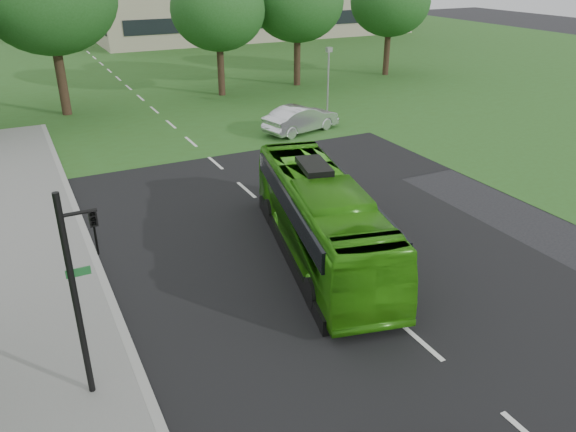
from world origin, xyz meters
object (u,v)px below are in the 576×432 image
at_px(sedan, 301,119).
at_px(traffic_light, 81,283).
at_px(tree_park_e, 390,2).
at_px(tree_park_c, 218,10).
at_px(tree_park_d, 298,2).
at_px(camera_pole, 328,71).
at_px(bus, 321,218).

xyz_separation_m(sedan, traffic_light, (-14.53, -17.20, 2.27)).
height_order(tree_park_e, sedan, tree_park_e).
height_order(tree_park_c, tree_park_d, tree_park_d).
distance_m(tree_park_c, camera_pole, 9.84).
bearing_deg(camera_pole, tree_park_c, 94.43).
xyz_separation_m(tree_park_c, tree_park_d, (6.68, 0.67, 0.28)).
bearing_deg(tree_park_c, traffic_light, -115.86).
relative_size(bus, traffic_light, 1.95).
relative_size(tree_park_c, traffic_light, 1.71).
xyz_separation_m(tree_park_c, bus, (-5.70, -24.84, -4.61)).
bearing_deg(tree_park_c, tree_park_d, 5.73).
relative_size(sedan, traffic_light, 0.92).
distance_m(tree_park_c, traffic_light, 31.73).
distance_m(tree_park_d, sedan, 14.39).
relative_size(tree_park_d, camera_pole, 2.19).
distance_m(sedan, traffic_light, 22.63).
xyz_separation_m(tree_park_c, sedan, (0.75, -11.22, -5.23)).
bearing_deg(bus, sedan, 77.74).
distance_m(bus, camera_pole, 19.43).
bearing_deg(camera_pole, traffic_light, -154.97).
bearing_deg(tree_park_d, tree_park_e, 2.32).
relative_size(tree_park_d, tree_park_e, 1.05).
bearing_deg(camera_pole, bus, -144.17).
bearing_deg(tree_park_d, sedan, -116.50).
bearing_deg(camera_pole, sedan, -162.91).
bearing_deg(tree_park_d, bus, -115.88).
bearing_deg(tree_park_d, traffic_light, -125.11).
bearing_deg(tree_park_d, camera_pole, -105.01).
bearing_deg(tree_park_c, sedan, -86.18).
bearing_deg(tree_park_c, bus, -102.92).
relative_size(tree_park_c, sedan, 1.86).
bearing_deg(bus, traffic_light, -142.98).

